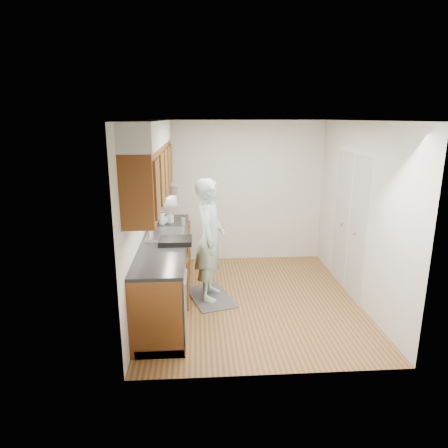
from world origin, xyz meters
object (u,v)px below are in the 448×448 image
(person, at_px, (210,232))
(dish_rack, at_px, (176,241))
(soap_bottle_b, at_px, (170,217))
(steel_can, at_px, (183,222))
(soap_bottle_a, at_px, (162,216))
(soap_bottle_c, at_px, (163,218))

(person, distance_m, dish_rack, 0.56)
(soap_bottle_b, height_order, steel_can, soap_bottle_b)
(person, bearing_deg, dish_rack, 134.26)
(soap_bottle_a, distance_m, dish_rack, 1.02)
(soap_bottle_a, bearing_deg, soap_bottle_c, 68.14)
(steel_can, bearing_deg, soap_bottle_a, 158.43)
(soap_bottle_b, height_order, soap_bottle_c, soap_bottle_b)
(soap_bottle_a, xyz_separation_m, steel_can, (0.32, -0.13, -0.06))
(person, relative_size, steel_can, 14.91)
(soap_bottle_c, bearing_deg, steel_can, -27.86)
(soap_bottle_a, xyz_separation_m, soap_bottle_c, (0.01, 0.04, -0.04))
(soap_bottle_c, relative_size, steel_can, 1.37)
(soap_bottle_b, relative_size, soap_bottle_c, 1.02)
(dish_rack, bearing_deg, soap_bottle_b, 97.47)
(steel_can, bearing_deg, person, -54.18)
(soap_bottle_a, bearing_deg, steel_can, -21.57)
(person, bearing_deg, soap_bottle_c, 54.29)
(soap_bottle_a, relative_size, soap_bottle_b, 1.39)
(soap_bottle_c, bearing_deg, soap_bottle_a, -111.86)
(soap_bottle_b, relative_size, steel_can, 1.40)
(soap_bottle_b, bearing_deg, steel_can, -47.86)
(soap_bottle_a, bearing_deg, soap_bottle_b, 43.15)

